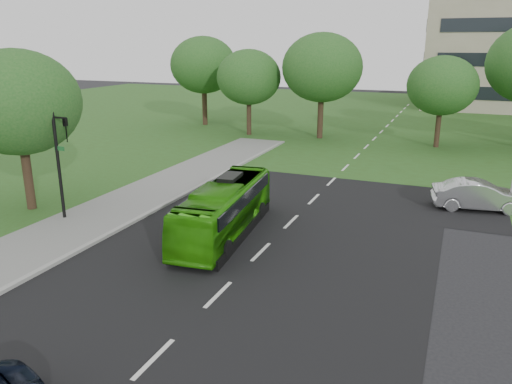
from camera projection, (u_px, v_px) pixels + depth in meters
ground at (241, 272)px, 19.17m from camera, size 160.00×160.00×0.00m
street_surfaces at (354, 154)px, 39.45m from camera, size 120.00×120.00×0.15m
tree_park_a at (249, 77)px, 46.25m from camera, size 5.97×5.97×7.93m
tree_park_b at (322, 68)px, 44.24m from camera, size 7.16×7.16×9.38m
tree_park_c at (442, 86)px, 40.60m from camera, size 5.65×5.65×7.50m
tree_park_f at (203, 65)px, 51.81m from camera, size 6.86×6.86×9.16m
tree_side_near at (18, 103)px, 24.87m from camera, size 6.19×6.19×8.22m
bus at (224, 209)px, 22.62m from camera, size 2.95×8.80×2.40m
sedan at (479, 195)px, 26.13m from camera, size 4.92×2.45×1.55m
traffic_light at (60, 155)px, 23.75m from camera, size 0.91×0.25×5.67m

